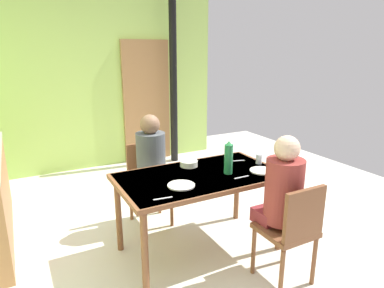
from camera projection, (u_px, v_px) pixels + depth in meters
ground_plane at (168, 250)px, 3.23m from camera, size 7.25×7.25×0.00m
wall_back at (93, 80)px, 5.23m from camera, size 4.06×0.10×2.79m
door_wooden at (147, 102)px, 5.65m from camera, size 0.80×0.05×2.00m
stove_pipe_column at (173, 78)px, 5.48m from camera, size 0.12×0.12×2.79m
dining_table at (200, 182)px, 3.07m from camera, size 1.48×0.84×0.76m
chair_near_diner at (292, 229)px, 2.64m from camera, size 0.40×0.40×0.87m
chair_far_diner at (148, 178)px, 3.68m from camera, size 0.40×0.40×0.87m
person_near_diner at (283, 189)px, 2.68m from camera, size 0.30×0.37×0.77m
person_far_diner at (151, 157)px, 3.48m from camera, size 0.30×0.37×0.77m
water_bottle_green_near at (229, 158)px, 3.04m from camera, size 0.08×0.08×0.31m
serving_bowl_center at (189, 163)px, 3.26m from camera, size 0.17×0.17×0.05m
dinner_plate_near_left at (262, 171)px, 3.13m from camera, size 0.22×0.22×0.01m
dinner_plate_near_right at (181, 185)px, 2.79m from camera, size 0.23×0.23×0.01m
drinking_glass_by_near_diner at (259, 159)px, 3.33m from camera, size 0.06×0.06×0.10m
cutlery_knife_near at (237, 161)px, 3.42m from camera, size 0.15×0.06×0.00m
cutlery_fork_near at (163, 198)px, 2.56m from camera, size 0.15×0.03×0.00m
cutlery_knife_far at (242, 177)px, 2.98m from camera, size 0.15×0.02×0.00m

